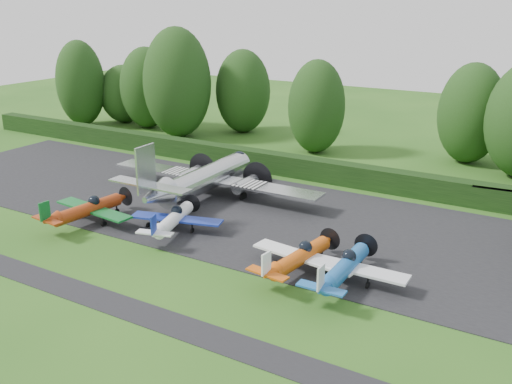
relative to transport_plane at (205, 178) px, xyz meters
The scene contains 16 objects.
ground 13.07m from the transport_plane, 60.31° to the right, with size 160.00×160.00×0.00m, color #265517.
apron 6.78m from the transport_plane, 11.01° to the right, with size 70.00×18.00×0.01m, color black.
taxiway_verge 18.49m from the transport_plane, 69.61° to the right, with size 70.00×2.00×0.00m, color black.
hedgerow 11.81m from the transport_plane, 56.67° to the left, with size 90.00×1.60×2.00m, color black.
transport_plane is the anchor object (origin of this frame).
light_plane_red 10.17m from the transport_plane, 115.31° to the right, with size 7.38×7.76×2.84m.
light_plane_white 7.76m from the transport_plane, 71.60° to the right, with size 6.90×7.25×2.65m.
light_plane_orange 15.79m from the transport_plane, 32.95° to the right, with size 7.13×7.50×2.74m.
light_plane_blue 18.35m from the transport_plane, 27.91° to the right, with size 7.39×7.77×2.84m.
tree_0 19.37m from the transport_plane, 85.23° to the left, with size 6.24×6.24×10.22m.
tree_1 26.14m from the transport_plane, 114.30° to the left, with size 6.88×6.88×10.44m.
tree_2 24.24m from the transport_plane, 132.88° to the left, with size 8.22×8.22×13.26m.
tree_6 35.73m from the transport_plane, 152.60° to the left, with size 6.32×6.32×11.26m.
tree_7 30.38m from the transport_plane, 139.56° to the left, with size 6.81×6.81×10.52m.
tree_9 28.93m from the transport_plane, 53.88° to the left, with size 6.64×6.64×10.33m.
tree_10 34.81m from the transport_plane, 143.62° to the left, with size 6.49×6.49×7.86m.
Camera 1 is at (20.68, -26.40, 16.31)m, focal length 40.00 mm.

